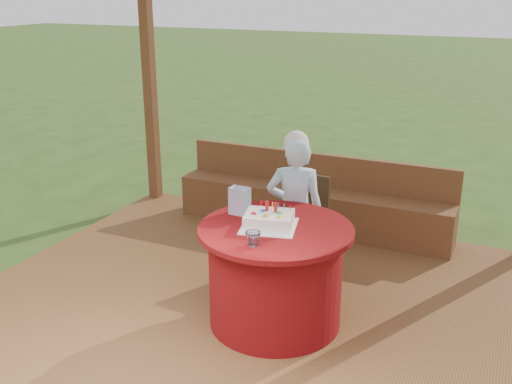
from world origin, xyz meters
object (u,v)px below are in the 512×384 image
Objects in this scene: bench at (312,205)px; table at (275,275)px; elderly_woman at (295,210)px; gift_bag at (240,201)px; birthday_cake at (269,220)px; chair at (302,218)px; drinking_glass at (253,239)px.

table reaches higher than bench.
elderly_woman is 0.63m from gift_bag.
elderly_woman is 2.85× the size of birthday_cake.
gift_bag is at bearing -89.56° from bench.
elderly_woman is 0.70m from birthday_cake.
gift_bag reaches higher than bench.
chair is 7.91× the size of drinking_glass.
bench is at bearing 98.94° from drinking_glass.
table is at bearing -17.57° from gift_bag.
birthday_cake is at bearing 95.69° from drinking_glass.
drinking_glass is at bearing -84.03° from chair.
gift_bag is at bearing 159.64° from table.
chair is 1.45m from drinking_glass.
bench is at bearing 99.54° from birthday_cake.
chair is (0.22, -0.92, 0.22)m from bench.
birthday_cake is 4.39× the size of drinking_glass.
elderly_woman is 1.05m from drinking_glass.
chair is at bearing 79.80° from gift_bag.
gift_bag is at bearing -116.49° from elderly_woman.
gift_bag is at bearing 155.34° from birthday_cake.
gift_bag is (-0.20, -0.89, 0.43)m from chair.
table is 0.85× the size of elderly_woman.
elderly_woman is at bearing 98.71° from table.
birthday_cake reaches higher than chair.
drinking_glass reaches higher than table.
chair is 0.42m from elderly_woman.
elderly_woman is at bearing 66.30° from gift_bag.
bench is 13.67× the size of gift_bag.
drinking_glass is (0.04, -0.36, -0.00)m from birthday_cake.
elderly_woman is at bearing -77.66° from bench.
gift_bag reaches higher than birthday_cake.
bench is at bearing 101.10° from table.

